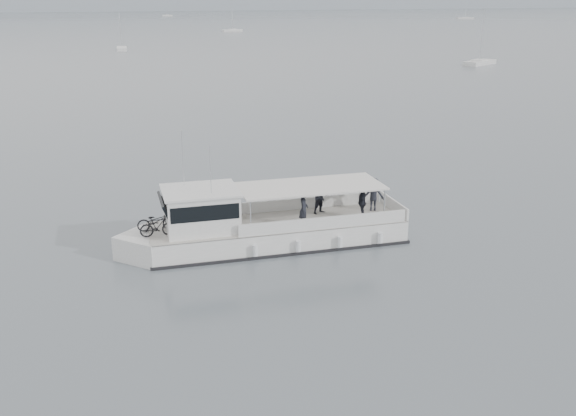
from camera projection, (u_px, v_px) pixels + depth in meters
name	position (u px, v px, depth m)	size (l,w,h in m)	color
ground	(353.00, 229.00, 30.17)	(1400.00, 1400.00, 0.00)	slate
tour_boat	(253.00, 228.00, 27.80)	(12.79, 4.95, 5.32)	white
moored_fleet	(71.00, 32.00, 200.30)	(426.95, 338.10, 10.16)	white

